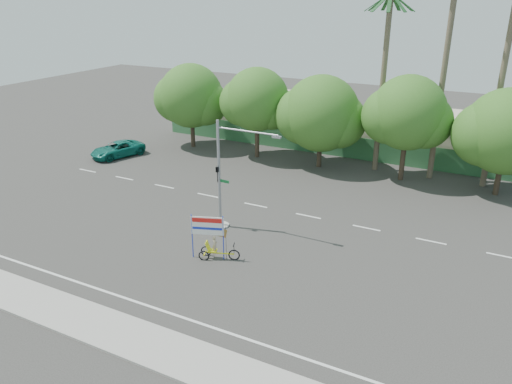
% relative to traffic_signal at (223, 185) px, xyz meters
% --- Properties ---
extents(ground, '(120.00, 120.00, 0.00)m').
position_rel_traffic_signal_xyz_m(ground, '(2.20, -3.98, -2.92)').
color(ground, '#33302D').
rests_on(ground, ground).
extents(sidewalk_near, '(50.00, 2.40, 0.12)m').
position_rel_traffic_signal_xyz_m(sidewalk_near, '(2.20, -11.48, -2.86)').
color(sidewalk_near, gray).
rests_on(sidewalk_near, ground).
extents(fence, '(38.00, 0.08, 2.00)m').
position_rel_traffic_signal_xyz_m(fence, '(2.20, 17.52, -1.92)').
color(fence, '#336B3D').
rests_on(fence, ground).
extents(building_left, '(12.00, 8.00, 4.00)m').
position_rel_traffic_signal_xyz_m(building_left, '(-7.80, 22.02, -0.92)').
color(building_left, beige).
rests_on(building_left, ground).
extents(building_right, '(14.00, 8.00, 3.60)m').
position_rel_traffic_signal_xyz_m(building_right, '(10.20, 22.02, -1.12)').
color(building_right, beige).
rests_on(building_right, ground).
extents(tree_far_left, '(7.14, 6.00, 7.96)m').
position_rel_traffic_signal_xyz_m(tree_far_left, '(-11.85, 14.02, 1.84)').
color(tree_far_left, '#473828').
rests_on(tree_far_left, ground).
extents(tree_left, '(6.66, 5.60, 8.07)m').
position_rel_traffic_signal_xyz_m(tree_left, '(-4.85, 14.02, 2.14)').
color(tree_left, '#473828').
rests_on(tree_left, ground).
extents(tree_center, '(7.62, 6.40, 7.85)m').
position_rel_traffic_signal_xyz_m(tree_center, '(1.14, 14.02, 1.55)').
color(tree_center, '#473828').
rests_on(tree_center, ground).
extents(tree_right, '(6.90, 5.80, 8.36)m').
position_rel_traffic_signal_xyz_m(tree_right, '(8.15, 14.02, 2.32)').
color(tree_right, '#473828').
rests_on(tree_right, ground).
extents(tree_far_right, '(7.38, 6.20, 7.94)m').
position_rel_traffic_signal_xyz_m(tree_far_right, '(15.15, 14.02, 1.73)').
color(tree_far_right, '#473828').
rests_on(tree_far_right, ground).
extents(palm_tall, '(3.73, 3.79, 17.45)m').
position_rel_traffic_signal_xyz_m(palm_tall, '(10.20, 15.52, 7.55)').
color(palm_tall, '#70604C').
rests_on(palm_tall, ground).
extents(palm_mid, '(3.73, 3.79, 15.45)m').
position_rel_traffic_signal_xyz_m(palm_mid, '(14.20, 15.52, 6.48)').
color(palm_mid, '#70604C').
rests_on(palm_mid, ground).
extents(palm_short, '(3.73, 3.79, 14.45)m').
position_rel_traffic_signal_xyz_m(palm_short, '(5.70, 15.52, 5.94)').
color(palm_short, '#70604C').
rests_on(palm_short, ground).
extents(traffic_signal, '(4.72, 1.10, 7.00)m').
position_rel_traffic_signal_xyz_m(traffic_signal, '(0.00, 0.00, 0.00)').
color(traffic_signal, gray).
rests_on(traffic_signal, ground).
extents(trike_billboard, '(2.62, 1.18, 2.71)m').
position_rel_traffic_signal_xyz_m(trike_billboard, '(1.49, -3.80, -1.83)').
color(trike_billboard, black).
rests_on(trike_billboard, ground).
extents(pickup_truck, '(3.79, 5.38, 1.36)m').
position_rel_traffic_signal_xyz_m(pickup_truck, '(-16.17, 8.23, -2.24)').
color(pickup_truck, '#0E6858').
rests_on(pickup_truck, ground).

